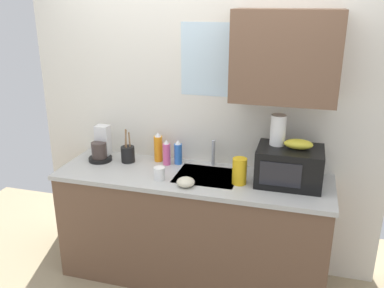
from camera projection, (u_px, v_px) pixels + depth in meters
kitchen_wall_assembly at (216, 109)px, 3.23m from camera, size 2.86×0.42×2.50m
counter_unit at (192, 226)px, 3.26m from camera, size 2.09×0.63×0.90m
sink_faucet at (213, 153)px, 3.27m from camera, size 0.03×0.03×0.21m
microwave at (289, 166)px, 2.93m from camera, size 0.46×0.35×0.27m
banana_bunch at (299, 144)px, 2.87m from camera, size 0.20×0.11×0.07m
paper_towel_roll at (278, 130)px, 2.92m from camera, size 0.11×0.11×0.22m
coffee_maker at (101, 147)px, 3.39m from camera, size 0.19×0.21×0.28m
dish_soap_bottle_blue at (178, 153)px, 3.30m from camera, size 0.06×0.06×0.20m
dish_soap_bottle_pink at (167, 153)px, 3.29m from camera, size 0.06×0.06×0.21m
dish_soap_bottle_orange at (158, 148)px, 3.35m from camera, size 0.07×0.07×0.25m
cereal_canister at (240, 171)px, 2.94m from camera, size 0.10×0.10×0.19m
mug_white at (159, 173)px, 3.03m from camera, size 0.08×0.08×0.09m
utensil_crock at (128, 154)px, 3.35m from camera, size 0.11×0.11×0.29m
small_bowl at (186, 182)px, 2.92m from camera, size 0.13×0.13×0.06m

